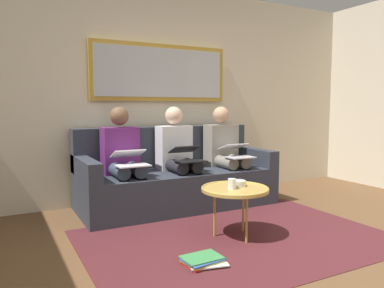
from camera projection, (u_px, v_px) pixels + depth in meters
The scene contains 15 objects.
ground_plane at pixel (310, 285), 2.50m from camera, with size 6.00×5.20×0.10m, color brown.
wall_rear at pixel (158, 94), 4.66m from camera, with size 6.00×0.12×2.60m, color beige.
area_rug at pixel (238, 238), 3.25m from camera, with size 2.60×1.80×0.01m, color #4C1E23.
couch at pixel (175, 178), 4.33m from camera, with size 2.20×0.90×0.90m.
framed_mirror at pixel (161, 73), 4.55m from camera, with size 1.75×0.05×0.69m.
coffee_table at pixel (235, 190), 3.25m from camera, with size 0.59×0.59×0.45m.
cup at pixel (232, 184), 3.20m from camera, with size 0.07×0.07×0.09m, color silver.
bowl at pixel (238, 183), 3.33m from camera, with size 0.15×0.15×0.05m, color beige.
person_left at pixel (225, 151), 4.54m from camera, with size 0.38×0.58×1.14m.
laptop_silver at pixel (236, 151), 4.33m from camera, with size 0.30×0.36×0.16m.
person_middle at pixel (178, 154), 4.24m from camera, with size 0.38×0.58×1.14m.
laptop_black at pixel (187, 154), 4.03m from camera, with size 0.30×0.37×0.16m.
person_right at pixel (123, 157), 3.94m from camera, with size 0.38×0.58×1.14m.
laptop_white at pixel (130, 159), 3.73m from camera, with size 0.32×0.35×0.15m.
magazine_stack at pixel (204, 260), 2.71m from camera, with size 0.33×0.28×0.05m.
Camera 1 is at (1.82, 1.75, 1.14)m, focal length 35.04 mm.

